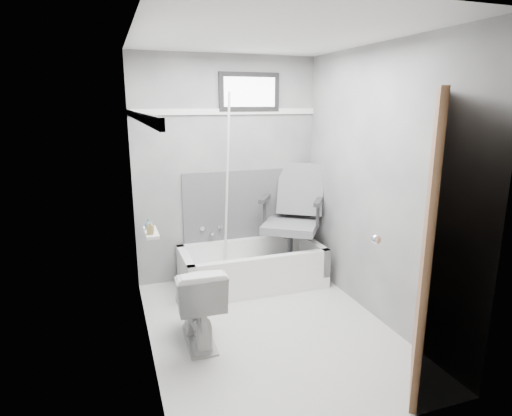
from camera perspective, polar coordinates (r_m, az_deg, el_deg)
name	(u,v)px	position (r m, az deg, el deg)	size (l,w,h in m)	color
floor	(269,329)	(3.86, 1.77, -15.77)	(2.60, 2.60, 0.00)	white
ceiling	(272,34)	(3.40, 2.10, 22.15)	(2.60, 2.60, 0.00)	silver
wall_back	(227,170)	(4.65, -3.87, 5.05)	(2.00, 0.02, 2.40)	slate
wall_front	(359,242)	(2.31, 13.63, -4.45)	(2.00, 0.02, 2.40)	slate
wall_left	(142,203)	(3.22, -14.93, 0.65)	(0.02, 2.60, 2.40)	slate
wall_right	(377,186)	(3.90, 15.78, 2.85)	(0.02, 2.60, 2.40)	slate
bathtub	(252,266)	(4.61, -0.51, -7.77)	(1.50, 0.70, 0.42)	white
office_chair	(291,219)	(4.63, 4.63, -1.42)	(0.66, 0.66, 1.15)	slate
toilet	(197,303)	(3.57, -7.85, -12.38)	(0.39, 0.69, 0.68)	white
door	(494,256)	(3.01, 29.18, -5.55)	(0.78, 0.78, 2.00)	brown
window	(249,92)	(4.66, -0.91, 15.21)	(0.66, 0.04, 0.40)	black
backerboard	(249,205)	(4.79, -0.87, 0.46)	(1.50, 0.02, 0.78)	#4C4C4F
trim_back	(227,112)	(4.58, -3.95, 12.70)	(2.00, 0.02, 0.06)	white
trim_left	(138,116)	(3.14, -15.40, 11.74)	(0.02, 2.60, 0.06)	white
pole	(227,188)	(4.43, -3.89, 2.63)	(0.02, 0.02, 1.95)	silver
shelf	(151,233)	(3.53, -13.80, -3.20)	(0.10, 0.32, 0.03)	silver
soap_bottle_a	(150,227)	(3.43, -13.90, -2.54)	(0.05, 0.05, 0.11)	olive
soap_bottle_b	(149,224)	(3.57, -14.12, -2.02)	(0.07, 0.07, 0.09)	slate
faucet	(211,230)	(4.72, -5.99, -2.97)	(0.26, 0.10, 0.16)	silver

